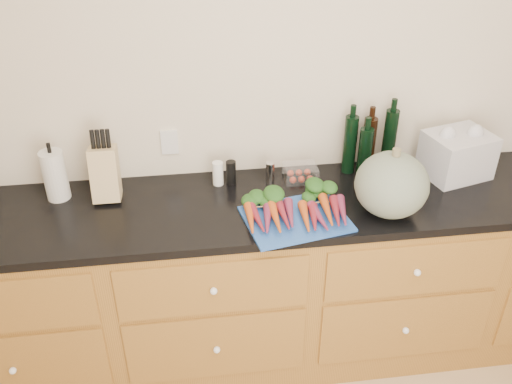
{
  "coord_description": "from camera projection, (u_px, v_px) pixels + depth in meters",
  "views": [
    {
      "loc": [
        -0.51,
        -0.83,
        2.37
      ],
      "look_at": [
        -0.24,
        1.2,
        1.06
      ],
      "focal_mm": 40.0,
      "sensor_mm": 36.0,
      "label": 1
    }
  ],
  "objects": [
    {
      "name": "bottles",
      "position": [
        369.0,
        145.0,
        2.75
      ],
      "size": [
        0.26,
        0.13,
        0.31
      ],
      "color": "black",
      "rests_on": "countertop"
    },
    {
      "name": "cutting_board",
      "position": [
        296.0,
        219.0,
        2.47
      ],
      "size": [
        0.49,
        0.4,
        0.01
      ],
      "primitive_type": "cube",
      "rotation": [
        0.0,
        0.0,
        0.19
      ],
      "color": "#2453AA",
      "rests_on": "countertop"
    },
    {
      "name": "grinder_pepper",
      "position": [
        231.0,
        173.0,
        2.7
      ],
      "size": [
        0.05,
        0.05,
        0.12
      ],
      "primitive_type": "cylinder",
      "color": "black",
      "rests_on": "countertop"
    },
    {
      "name": "canister_chrome",
      "position": [
        270.0,
        172.0,
        2.72
      ],
      "size": [
        0.04,
        0.04,
        0.1
      ],
      "primitive_type": "cylinder",
      "color": "silver",
      "rests_on": "countertop"
    },
    {
      "name": "paper_towel",
      "position": [
        55.0,
        175.0,
        2.56
      ],
      "size": [
        0.1,
        0.1,
        0.24
      ],
      "primitive_type": "cylinder",
      "color": "silver",
      "rests_on": "countertop"
    },
    {
      "name": "grinder_salt",
      "position": [
        218.0,
        173.0,
        2.69
      ],
      "size": [
        0.05,
        0.05,
        0.12
      ],
      "primitive_type": "cylinder",
      "color": "white",
      "rests_on": "countertop"
    },
    {
      "name": "squash",
      "position": [
        392.0,
        185.0,
        2.44
      ],
      "size": [
        0.32,
        0.32,
        0.29
      ],
      "primitive_type": "ellipsoid",
      "color": "#576555",
      "rests_on": "countertop"
    },
    {
      "name": "knife_block",
      "position": [
        105.0,
        174.0,
        2.56
      ],
      "size": [
        0.12,
        0.12,
        0.24
      ],
      "primitive_type": "cube",
      "color": "tan",
      "rests_on": "countertop"
    },
    {
      "name": "tomato_box",
      "position": [
        300.0,
        173.0,
        2.74
      ],
      "size": [
        0.16,
        0.13,
        0.07
      ],
      "primitive_type": "cube",
      "color": "white",
      "rests_on": "countertop"
    },
    {
      "name": "cabinets",
      "position": [
        300.0,
        280.0,
        2.87
      ],
      "size": [
        3.6,
        0.64,
        0.9
      ],
      "color": "brown",
      "rests_on": "ground"
    },
    {
      "name": "carrots",
      "position": [
        294.0,
        207.0,
        2.49
      ],
      "size": [
        0.44,
        0.32,
        0.06
      ],
      "color": "#CB5017",
      "rests_on": "cutting_board"
    },
    {
      "name": "countertop",
      "position": [
        305.0,
        202.0,
        2.62
      ],
      "size": [
        3.64,
        0.62,
        0.04
      ],
      "primitive_type": "cube",
      "color": "black",
      "rests_on": "cabinets"
    },
    {
      "name": "wall_back",
      "position": [
        294.0,
        98.0,
        2.69
      ],
      "size": [
        4.1,
        0.05,
        2.6
      ],
      "primitive_type": "cube",
      "color": "beige",
      "rests_on": "ground"
    },
    {
      "name": "grocery_bag",
      "position": [
        457.0,
        155.0,
        2.74
      ],
      "size": [
        0.34,
        0.3,
        0.22
      ],
      "primitive_type": null,
      "rotation": [
        0.0,
        0.0,
        0.26
      ],
      "color": "silver",
      "rests_on": "countertop"
    }
  ]
}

